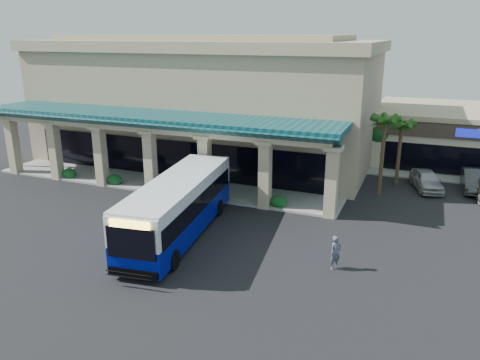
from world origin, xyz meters
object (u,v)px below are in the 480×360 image
at_px(transit_bus, 179,208).
at_px(car_white, 475,180).
at_px(pedestrian, 336,253).
at_px(car_silver, 427,180).

bearing_deg(transit_bus, car_white, 36.04).
distance_m(pedestrian, car_white, 18.09).
bearing_deg(pedestrian, car_silver, 23.37).
xyz_separation_m(transit_bus, car_white, (16.81, 15.76, -0.94)).
bearing_deg(pedestrian, transit_bus, 123.74).
relative_size(transit_bus, car_white, 2.59).
relative_size(pedestrian, car_silver, 0.40).
bearing_deg(car_silver, transit_bus, -149.13).
bearing_deg(car_white, pedestrian, -116.02).
bearing_deg(transit_bus, pedestrian, -11.56).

